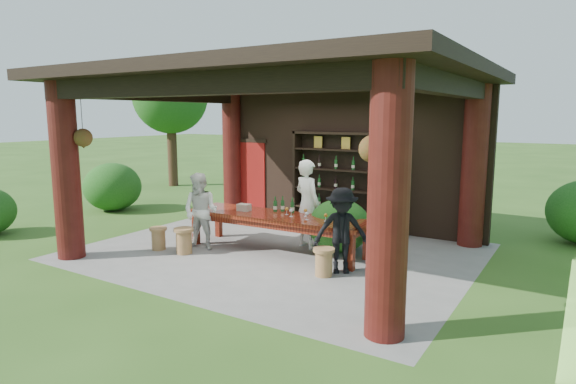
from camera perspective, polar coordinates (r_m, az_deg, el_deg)
The scene contains 15 objects.
ground at distance 9.68m, azimuth -1.27°, elevation -7.06°, with size 90.00×90.00×0.00m, color #2D5119.
pavilion at distance 9.68m, azimuth 0.02°, elevation 5.77°, with size 7.50×6.00×3.60m.
wine_shelf at distance 11.40m, azimuth 6.69°, elevation 1.30°, with size 2.62×0.40×2.31m.
tasting_table at distance 9.53m, azimuth -1.37°, elevation -3.36°, with size 3.78×1.09×0.75m.
stool_near_left at distance 9.69m, azimuth -12.23°, elevation -5.60°, with size 0.39×0.39×0.51m.
stool_near_right at distance 8.21m, azimuth 4.26°, elevation -8.19°, with size 0.37×0.37×0.48m.
stool_far_left at distance 10.10m, azimuth -15.10°, elevation -5.27°, with size 0.35×0.35×0.46m.
host at distance 9.79m, azimuth 2.31°, elevation -1.42°, with size 0.66×0.43×1.81m, color white.
guest_woman at distance 9.83m, azimuth -10.30°, elevation -2.29°, with size 0.76×0.59×1.55m, color silver.
guest_man at distance 8.28m, azimuth 6.37°, elevation -4.58°, with size 0.96×0.55×1.48m, color black.
table_bottles at distance 9.74m, azimuth -0.55°, elevation -1.47°, with size 0.44×0.18×0.31m.
table_glasses at distance 9.21m, azimuth 1.77°, elevation -2.60°, with size 1.00×0.32×0.15m.
napkin_basket at distance 9.91m, azimuth -5.24°, elevation -1.83°, with size 0.26×0.18×0.14m, color #BF6672.
shrubs at distance 9.82m, azimuth 15.40°, elevation -3.87°, with size 15.38×7.75×1.36m.
trees at distance 9.93m, azimuth 23.12°, elevation 12.28°, with size 20.88×11.17×4.80m.
Camera 1 is at (5.11, -7.77, 2.69)m, focal length 30.00 mm.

